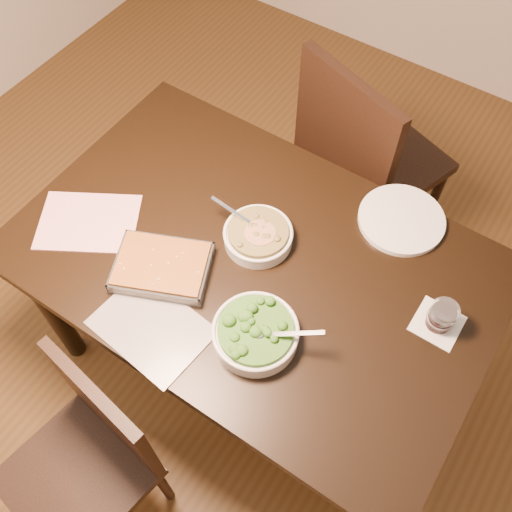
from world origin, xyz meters
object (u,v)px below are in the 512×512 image
(wine_tumbler, at_px, (442,316))
(chair_near, at_px, (91,452))
(stew_bowl, at_px, (258,235))
(baking_dish, at_px, (162,267))
(chair_far, at_px, (362,157))
(dinner_plate, at_px, (401,219))
(broccoli_bowl, at_px, (256,333))
(table, at_px, (254,275))

(wine_tumbler, distance_m, chair_near, 1.07)
(stew_bowl, bearing_deg, baking_dish, -124.88)
(stew_bowl, relative_size, wine_tumbler, 2.72)
(wine_tumbler, height_order, chair_far, chair_far)
(dinner_plate, bearing_deg, chair_near, -112.64)
(broccoli_bowl, relative_size, wine_tumbler, 2.96)
(broccoli_bowl, relative_size, chair_near, 0.31)
(baking_dish, distance_m, chair_far, 0.94)
(dinner_plate, relative_size, chair_near, 0.33)
(broccoli_bowl, relative_size, chair_far, 0.26)
(table, relative_size, wine_tumbler, 16.53)
(dinner_plate, bearing_deg, broccoli_bowl, -105.23)
(baking_dish, bearing_deg, dinner_plate, 24.03)
(table, relative_size, dinner_plate, 5.32)
(chair_far, bearing_deg, broccoli_bowl, 117.11)
(table, height_order, broccoli_bowl, broccoli_bowl)
(table, bearing_deg, dinner_plate, 50.16)
(baking_dish, height_order, wine_tumbler, wine_tumbler)
(stew_bowl, relative_size, chair_near, 0.29)
(chair_near, xyz_separation_m, chair_far, (0.14, 1.37, 0.09))
(table, bearing_deg, wine_tumbler, 10.78)
(stew_bowl, bearing_deg, chair_far, 86.57)
(wine_tumbler, relative_size, dinner_plate, 0.32)
(chair_far, bearing_deg, table, 107.78)
(stew_bowl, relative_size, dinner_plate, 0.88)
(wine_tumbler, relative_size, chair_near, 0.11)
(wine_tumbler, xyz_separation_m, chair_near, (-0.66, -0.77, -0.35))
(chair_far, bearing_deg, wine_tumbler, 149.59)
(table, xyz_separation_m, wine_tumbler, (0.54, 0.10, 0.14))
(chair_near, relative_size, chair_far, 0.83)
(stew_bowl, xyz_separation_m, chair_far, (0.04, 0.65, -0.23))
(chair_near, bearing_deg, stew_bowl, 90.34)
(baking_dish, xyz_separation_m, chair_near, (0.06, -0.48, -0.32))
(broccoli_bowl, bearing_deg, table, 124.95)
(stew_bowl, xyz_separation_m, wine_tumbler, (0.56, 0.04, 0.02))
(chair_near, bearing_deg, table, 87.69)
(baking_dish, bearing_deg, chair_far, 53.11)
(baking_dish, relative_size, chair_far, 0.33)
(broccoli_bowl, bearing_deg, dinner_plate, 74.77)
(stew_bowl, distance_m, dinner_plate, 0.44)
(wine_tumbler, xyz_separation_m, dinner_plate, (-0.24, 0.26, -0.04))
(table, xyz_separation_m, broccoli_bowl, (0.15, -0.21, 0.13))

